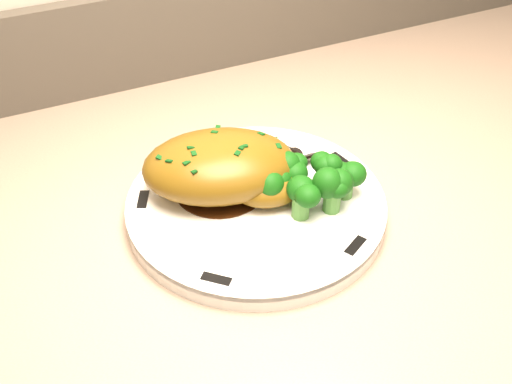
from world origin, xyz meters
name	(u,v)px	position (x,y,z in m)	size (l,w,h in m)	color
plate	(256,207)	(-0.06, 1.70, 0.90)	(0.25, 0.25, 0.02)	white
rim_accent_0	(225,138)	(-0.04, 1.81, 0.91)	(0.03, 0.01, 0.00)	black
rim_accent_1	(143,200)	(-0.16, 1.74, 0.91)	(0.03, 0.01, 0.00)	black
rim_accent_2	(216,279)	(-0.13, 1.62, 0.91)	(0.03, 0.01, 0.00)	black
rim_accent_3	(355,246)	(0.00, 1.60, 0.91)	(0.03, 0.01, 0.00)	black
rim_accent_4	(340,160)	(0.05, 1.72, 0.91)	(0.03, 0.01, 0.00)	black
gravy_pool	(220,189)	(-0.08, 1.73, 0.91)	(0.09, 0.09, 0.00)	#331709
chicken_breast	(225,168)	(-0.08, 1.72, 0.94)	(0.17, 0.14, 0.06)	brown
mushroom_pile	(272,159)	(-0.02, 1.75, 0.91)	(0.08, 0.06, 0.02)	black
broccoli_florets	(312,182)	(-0.01, 1.67, 0.93)	(0.09, 0.07, 0.04)	#51923D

